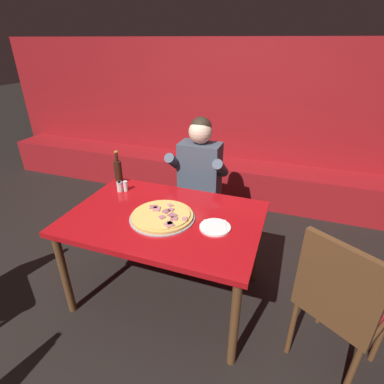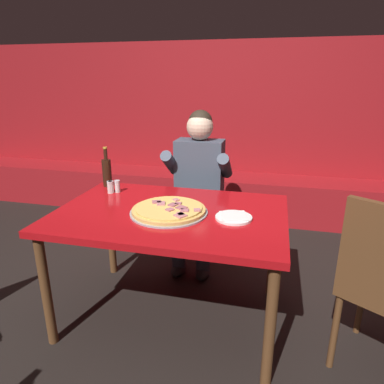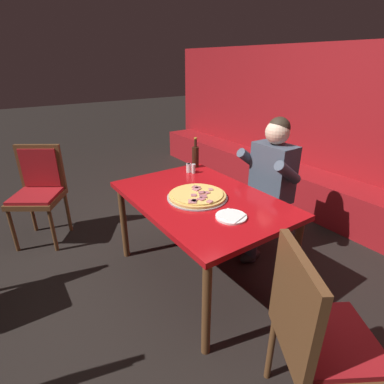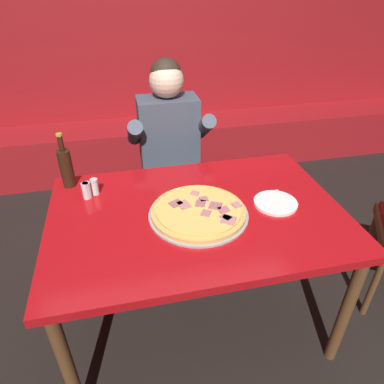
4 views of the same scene
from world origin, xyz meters
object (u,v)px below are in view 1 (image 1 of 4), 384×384
Objects in this scene: plate_white_paper at (215,227)px; shaker_black_pepper at (119,187)px; dining_chair_near_left at (342,297)px; shaker_oregano at (120,187)px; main_dining_table at (165,225)px; pizza at (162,216)px; diner_seated_blue_shirt at (197,181)px; beer_bottle at (118,171)px; shaker_red_pepper_flakes at (126,186)px.

shaker_black_pepper reaches higher than plate_white_paper.
shaker_oregano is at bearing 165.33° from dining_chair_near_left.
pizza is (0.00, -0.03, 0.09)m from main_dining_table.
main_dining_table is 0.73m from diner_seated_blue_shirt.
shaker_oregano is 0.01m from shaker_black_pepper.
diner_seated_blue_shirt reaches higher than shaker_oregano.
main_dining_table is at bearing 169.94° from dining_chair_near_left.
diner_seated_blue_shirt is (0.60, 0.35, -0.15)m from beer_bottle.
shaker_black_pepper is 1.76m from dining_chair_near_left.
beer_bottle is at bearing 139.06° from shaker_red_pepper_flakes.
main_dining_table is at bearing -28.90° from shaker_red_pepper_flakes.
plate_white_paper is at bearing -18.44° from shaker_red_pepper_flakes.
shaker_red_pepper_flakes is (0.04, 0.03, 0.00)m from shaker_black_pepper.
beer_bottle reaches higher than main_dining_table.
shaker_black_pepper is at bearing -135.44° from diner_seated_blue_shirt.
shaker_red_pepper_flakes is at bearing -40.94° from beer_bottle.
shaker_oregano is at bearing -55.26° from beer_bottle.
pizza is at bearing -27.57° from shaker_oregano.
beer_bottle is 0.19m from shaker_red_pepper_flakes.
main_dining_table is 1.08× the size of diner_seated_blue_shirt.
diner_seated_blue_shirt is 1.52m from dining_chair_near_left.
plate_white_paper is 0.93m from shaker_black_pepper.
diner_seated_blue_shirt is at bearing 44.56° from shaker_black_pepper.
shaker_oregano is (-0.50, 0.23, 0.11)m from main_dining_table.
shaker_red_pepper_flakes reaches higher than plate_white_paper.
pizza is at bearing -179.41° from plate_white_paper.
shaker_oregano is 0.04m from shaker_red_pepper_flakes.
pizza is 0.57m from shaker_oregano.
plate_white_paper is 0.16× the size of diner_seated_blue_shirt.
beer_bottle reaches higher than shaker_oregano.
plate_white_paper is at bearing -16.23° from shaker_oregano.
shaker_red_pepper_flakes is (-0.47, 0.29, 0.02)m from pizza.
shaker_black_pepper is at bearing -57.91° from beer_bottle.
beer_bottle reaches higher than dining_chair_near_left.
main_dining_table is 0.39m from plate_white_paper.
shaker_oregano reaches higher than plate_white_paper.
plate_white_paper is 0.90m from shaker_red_pepper_flakes.
shaker_oregano is at bearing 155.22° from main_dining_table.
shaker_black_pepper is at bearing 153.13° from pizza.
main_dining_table is 0.10m from pizza.
shaker_black_pepper is (-0.51, 0.26, 0.02)m from pizza.
dining_chair_near_left is at bearing -12.93° from plate_white_paper.
dining_chair_near_left is at bearing -14.67° from shaker_oregano.
main_dining_table is 15.96× the size of shaker_oregano.
shaker_black_pepper is at bearing -144.64° from shaker_red_pepper_flakes.
pizza is at bearing -31.68° from shaker_red_pepper_flakes.
shaker_black_pepper is (0.09, -0.15, -0.07)m from beer_bottle.
shaker_black_pepper is at bearing -146.70° from shaker_oregano.
pizza is at bearing -89.85° from diner_seated_blue_shirt.
diner_seated_blue_shirt reaches higher than dining_chair_near_left.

